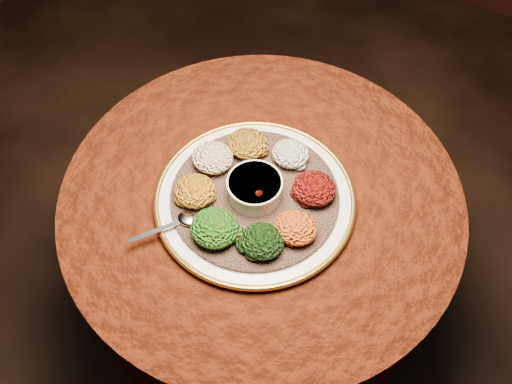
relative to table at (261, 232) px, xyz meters
The scene contains 13 objects.
table is the anchor object (origin of this frame).
platter 0.19m from the table, 94.12° to the right, with size 0.48×0.48×0.02m.
injera 0.20m from the table, 94.12° to the right, with size 0.39×0.39×0.01m, color brown.
stew_bowl 0.24m from the table, 94.12° to the right, with size 0.13×0.13×0.05m.
spoon 0.29m from the table, 120.72° to the right, with size 0.11×0.13×0.01m.
portion_ayib 0.25m from the table, 80.75° to the left, with size 0.09×0.09×0.04m, color beige.
portion_kitfo 0.26m from the table, 20.97° to the left, with size 0.10×0.10×0.05m, color black.
portion_tikil 0.27m from the table, 28.38° to the right, with size 0.09×0.09×0.04m, color #C96B10.
portion_gomen 0.28m from the table, 59.23° to the right, with size 0.10×0.09×0.05m, color black.
portion_mixveg 0.28m from the table, 98.41° to the right, with size 0.11×0.10×0.05m, color #A5240A.
portion_kik 0.28m from the table, 139.07° to the right, with size 0.10×0.09×0.05m, color #B1730F.
portion_timatim 0.27m from the table, behind, with size 0.10×0.09×0.05m, color maroon.
portion_shiro 0.26m from the table, 137.47° to the left, with size 0.10×0.09×0.05m, color #966C12.
Camera 1 is at (0.38, -0.66, 1.84)m, focal length 40.00 mm.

